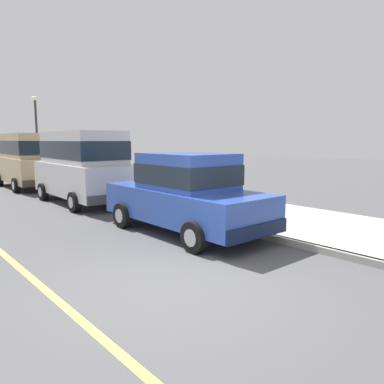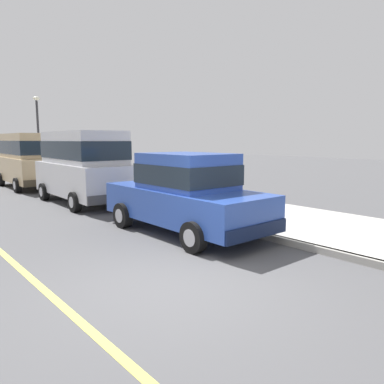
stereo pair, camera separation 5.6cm
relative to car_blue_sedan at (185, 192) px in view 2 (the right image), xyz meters
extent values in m
plane|color=#4C4C4F|center=(-2.21, -2.44, -0.98)|extent=(80.00, 80.00, 0.00)
cube|color=gray|center=(0.99, -2.44, -0.91)|extent=(0.16, 64.00, 0.14)
cube|color=#B7B5AD|center=(2.79, -2.44, -0.91)|extent=(3.60, 64.00, 0.14)
cube|color=#E0D64C|center=(-3.81, -2.44, -0.98)|extent=(0.12, 57.60, 0.01)
cube|color=#28479E|center=(0.00, 0.04, -0.28)|extent=(1.83, 4.51, 0.76)
cube|color=#28479E|center=(0.00, -0.06, 0.52)|extent=(1.60, 2.11, 0.84)
cube|color=#19232D|center=(0.00, -0.06, 0.45)|extent=(1.64, 2.15, 0.46)
cube|color=#0E1837|center=(0.02, 2.24, -0.52)|extent=(1.77, 0.21, 0.28)
cube|color=#0E1837|center=(-0.02, -2.16, -0.52)|extent=(1.77, 0.21, 0.28)
cylinder|color=black|center=(-0.89, 1.44, -0.66)|extent=(0.22, 0.64, 0.64)
cylinder|color=#9E9EA3|center=(-0.89, 1.44, -0.66)|extent=(0.24, 0.35, 0.35)
cylinder|color=black|center=(0.91, 1.43, -0.66)|extent=(0.22, 0.64, 0.64)
cylinder|color=#9E9EA3|center=(0.91, 1.43, -0.66)|extent=(0.24, 0.35, 0.35)
cylinder|color=black|center=(-0.91, -1.35, -0.66)|extent=(0.22, 0.64, 0.64)
cylinder|color=#9E9EA3|center=(-0.91, -1.35, -0.66)|extent=(0.24, 0.35, 0.35)
cylinder|color=black|center=(0.89, -1.36, -0.66)|extent=(0.22, 0.64, 0.64)
cylinder|color=#9E9EA3|center=(0.89, -1.36, -0.66)|extent=(0.24, 0.35, 0.35)
cube|color=#EAEACC|center=(-0.54, 2.27, -0.17)|extent=(0.28, 0.08, 0.14)
cube|color=#EAEACC|center=(0.58, 2.26, -0.17)|extent=(0.28, 0.08, 0.14)
cube|color=#BCBCC1|center=(0.01, 5.66, -0.11)|extent=(2.03, 4.85, 1.10)
cube|color=#BCBCC1|center=(0.01, 5.66, 0.99)|extent=(1.78, 3.84, 1.10)
cube|color=#19232D|center=(0.01, 5.66, 0.90)|extent=(1.81, 3.89, 0.61)
cube|color=#424243|center=(0.07, 8.01, -0.52)|extent=(1.87, 0.25, 0.28)
cube|color=#424243|center=(-0.06, 3.31, -0.52)|extent=(1.87, 0.25, 0.28)
cylinder|color=black|center=(-0.90, 7.18, -0.66)|extent=(0.24, 0.65, 0.64)
cylinder|color=#9E9EA3|center=(-0.90, 7.18, -0.66)|extent=(0.25, 0.36, 0.35)
cylinder|color=black|center=(1.00, 7.12, -0.66)|extent=(0.24, 0.65, 0.64)
cylinder|color=#9E9EA3|center=(1.00, 7.12, -0.66)|extent=(0.25, 0.36, 0.35)
cylinder|color=black|center=(-0.98, 4.20, -0.66)|extent=(0.24, 0.65, 0.64)
cylinder|color=#9E9EA3|center=(-0.98, 4.20, -0.66)|extent=(0.25, 0.36, 0.35)
cylinder|color=black|center=(0.92, 4.15, -0.66)|extent=(0.24, 0.65, 0.64)
cylinder|color=#9E9EA3|center=(0.92, 4.15, -0.66)|extent=(0.25, 0.36, 0.35)
cube|color=#EAEACC|center=(-0.52, 8.06, 0.05)|extent=(0.28, 0.09, 0.14)
cube|color=#EAEACC|center=(0.66, 8.03, 0.05)|extent=(0.28, 0.09, 0.14)
cube|color=tan|center=(-0.10, 11.36, -0.11)|extent=(2.03, 4.85, 1.10)
cube|color=tan|center=(-0.10, 11.36, 0.99)|extent=(1.77, 3.84, 1.10)
cube|color=#19232D|center=(-0.10, 11.36, 0.90)|extent=(1.81, 3.88, 0.61)
cube|color=#3E3527|center=(-0.04, 13.71, -0.52)|extent=(1.87, 0.25, 0.28)
cube|color=#3E3527|center=(-0.17, 9.01, -0.52)|extent=(1.87, 0.25, 0.28)
cylinder|color=black|center=(-1.01, 12.87, -0.66)|extent=(0.24, 0.65, 0.64)
cylinder|color=#9E9EA3|center=(-1.01, 12.87, -0.66)|extent=(0.25, 0.36, 0.35)
cylinder|color=black|center=(0.88, 12.82, -0.66)|extent=(0.24, 0.65, 0.64)
cylinder|color=#9E9EA3|center=(0.88, 12.82, -0.66)|extent=(0.25, 0.36, 0.35)
cylinder|color=black|center=(-1.09, 9.89, -0.66)|extent=(0.24, 0.65, 0.64)
cylinder|color=#9E9EA3|center=(-1.09, 9.89, -0.66)|extent=(0.25, 0.36, 0.35)
cylinder|color=black|center=(0.81, 9.84, -0.66)|extent=(0.24, 0.65, 0.64)
cylinder|color=#9E9EA3|center=(0.81, 9.84, -0.66)|extent=(0.25, 0.36, 0.35)
cube|color=#EAEACC|center=(-0.63, 13.75, 0.05)|extent=(0.28, 0.09, 0.14)
cube|color=#EAEACC|center=(0.55, 13.72, 0.05)|extent=(0.28, 0.09, 0.14)
ellipsoid|color=#999691|center=(1.97, 1.63, -0.56)|extent=(0.45, 0.45, 0.20)
cylinder|color=#999691|center=(2.11, 1.58, -0.75)|extent=(0.05, 0.05, 0.18)
cylinder|color=#999691|center=(2.02, 1.49, -0.75)|extent=(0.05, 0.05, 0.18)
cylinder|color=#999691|center=(1.92, 1.77, -0.75)|extent=(0.05, 0.05, 0.18)
cylinder|color=#999691|center=(1.83, 1.69, -0.75)|extent=(0.05, 0.05, 0.18)
sphere|color=#999691|center=(2.17, 1.43, -0.47)|extent=(0.17, 0.17, 0.17)
ellipsoid|color=#54524F|center=(2.24, 1.36, -0.49)|extent=(0.13, 0.13, 0.06)
cone|color=#999691|center=(2.20, 1.47, -0.39)|extent=(0.06, 0.06, 0.07)
cone|color=#999691|center=(2.13, 1.40, -0.39)|extent=(0.06, 0.06, 0.07)
cylinder|color=#999691|center=(1.79, 1.82, -0.50)|extent=(0.11, 0.11, 0.13)
cylinder|color=gold|center=(1.44, 4.49, -0.81)|extent=(0.24, 0.24, 0.06)
cylinder|color=gold|center=(1.44, 4.49, -0.51)|extent=(0.17, 0.17, 0.55)
sphere|color=gold|center=(1.44, 4.49, -0.19)|extent=(0.15, 0.15, 0.15)
cylinder|color=gold|center=(1.32, 4.49, -0.48)|extent=(0.10, 0.07, 0.07)
cylinder|color=gold|center=(1.56, 4.49, -0.48)|extent=(0.10, 0.07, 0.07)
cylinder|color=#2D2D33|center=(1.34, 14.25, 1.26)|extent=(0.12, 0.12, 4.20)
ellipsoid|color=silver|center=(1.34, 14.25, 3.48)|extent=(0.36, 0.36, 0.20)
camera|label=1|loc=(-5.59, -6.67, 1.25)|focal=34.43mm
camera|label=2|loc=(-5.55, -6.71, 1.25)|focal=34.43mm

